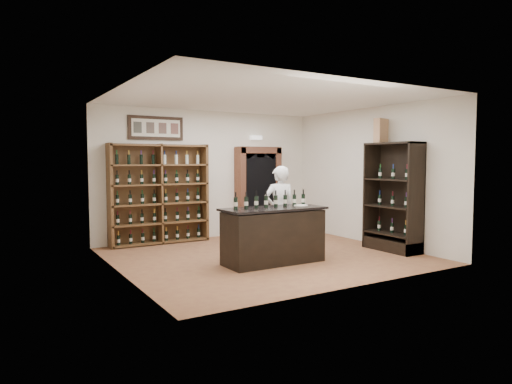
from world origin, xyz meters
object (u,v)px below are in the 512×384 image
side_cabinet (394,214)px  wine_crate (381,131)px  tasting_counter (273,236)px  wine_shelf (159,194)px  counter_bottle_0 (236,203)px  shopkeeper (279,210)px

side_cabinet → wine_crate: bearing=96.8°
tasting_counter → wine_crate: size_ratio=3.76×
tasting_counter → side_cabinet: size_ratio=0.85×
wine_shelf → wine_crate: 4.95m
counter_bottle_0 → wine_crate: 3.66m
tasting_counter → wine_crate: 3.32m
tasting_counter → shopkeeper: bearing=48.9°
side_cabinet → shopkeeper: 2.37m
wine_shelf → counter_bottle_0: size_ratio=7.33×
wine_crate → shopkeeper: bearing=150.5°
tasting_counter → side_cabinet: bearing=-6.3°
shopkeeper → tasting_counter: bearing=59.2°
side_cabinet → tasting_counter: bearing=173.7°
side_cabinet → shopkeeper: bearing=156.8°
wine_shelf → wine_crate: (3.78, -2.89, 1.35)m
tasting_counter → wine_shelf: bearing=110.6°
wine_crate → side_cabinet: bearing=-97.4°
tasting_counter → counter_bottle_0: bearing=173.5°
wine_shelf → shopkeeper: wine_shelf is taller
counter_bottle_0 → wine_crate: wine_crate is taller
wine_shelf → shopkeeper: (1.65, -2.30, -0.24)m
side_cabinet → shopkeeper: (-2.17, 0.93, 0.11)m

